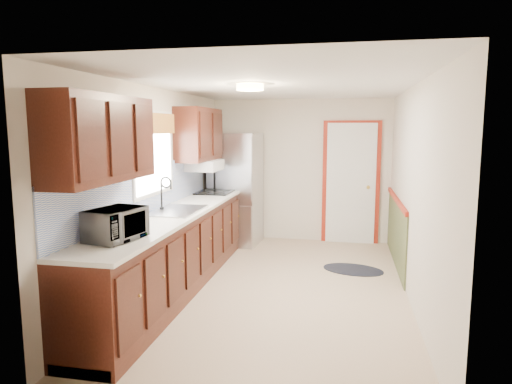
% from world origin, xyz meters
% --- Properties ---
extents(room_shell, '(3.20, 5.20, 2.52)m').
position_xyz_m(room_shell, '(0.00, 0.00, 1.20)').
color(room_shell, tan).
rests_on(room_shell, ground).
extents(kitchen_run, '(0.63, 4.00, 2.20)m').
position_xyz_m(kitchen_run, '(-1.24, -0.29, 0.81)').
color(kitchen_run, '#36140C').
rests_on(kitchen_run, ground).
extents(back_wall_trim, '(1.12, 2.30, 2.08)m').
position_xyz_m(back_wall_trim, '(0.99, 2.21, 0.89)').
color(back_wall_trim, maroon).
rests_on(back_wall_trim, ground).
extents(ceiling_fixture, '(0.30, 0.30, 0.06)m').
position_xyz_m(ceiling_fixture, '(-0.30, -0.20, 2.36)').
color(ceiling_fixture, '#FFD88C').
rests_on(ceiling_fixture, room_shell).
extents(microwave, '(0.38, 0.55, 0.34)m').
position_xyz_m(microwave, '(-1.20, -1.64, 1.11)').
color(microwave, white).
rests_on(microwave, kitchen_run).
extents(refrigerator, '(0.81, 0.79, 1.83)m').
position_xyz_m(refrigerator, '(-1.02, 2.05, 0.92)').
color(refrigerator, '#B7B7BC').
rests_on(refrigerator, ground).
extents(rug, '(0.92, 0.70, 0.01)m').
position_xyz_m(rug, '(0.90, 0.90, 0.01)').
color(rug, black).
rests_on(rug, ground).
extents(cooktop, '(0.50, 0.61, 0.02)m').
position_xyz_m(cooktop, '(-1.19, 1.39, 0.95)').
color(cooktop, black).
rests_on(cooktop, kitchen_run).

